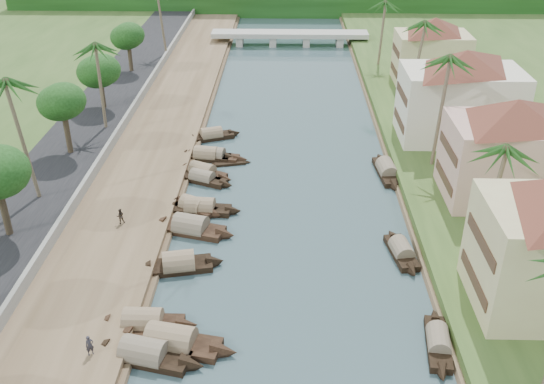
{
  "coord_description": "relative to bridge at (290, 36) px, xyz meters",
  "views": [
    {
      "loc": [
        -0.57,
        -37.09,
        29.29
      ],
      "look_at": [
        -1.76,
        12.74,
        2.0
      ],
      "focal_mm": 40.0,
      "sensor_mm": 36.0,
      "label": 1
    }
  ],
  "objects": [
    {
      "name": "tree_6",
      "position": [
        24.0,
        -40.17,
        4.52
      ],
      "size": [
        4.77,
        4.77,
        7.09
      ],
      "color": "#4D3D2C",
      "rests_on": "ground"
    },
    {
      "name": "sampan_4",
      "position": [
        -10.54,
        -76.03,
        -1.3
      ],
      "size": [
        8.05,
        2.07,
        2.28
      ],
      "rotation": [
        0.0,
        0.0,
        -0.01
      ],
      "color": "black",
      "rests_on": "ground"
    },
    {
      "name": "building_far",
      "position": [
        18.99,
        -44.0,
        4.66
      ],
      "size": [
        15.59,
        15.59,
        10.2
      ],
      "color": "beige",
      "rests_on": "right_bank"
    },
    {
      "name": "retaining_wall",
      "position": [
        -20.2,
        -52.0,
        -0.37
      ],
      "size": [
        0.4,
        180.0,
        1.1
      ],
      "primitive_type": "cube",
      "color": "slate",
      "rests_on": "left_bank"
    },
    {
      "name": "tree_3",
      "position": [
        -24.0,
        -49.56,
        5.36
      ],
      "size": [
        4.57,
        4.57,
        7.68
      ],
      "color": "#4D3D2C",
      "rests_on": "ground"
    },
    {
      "name": "palm_1",
      "position": [
        16.0,
        -66.45,
        8.1
      ],
      "size": [
        3.2,
        3.2,
        10.37
      ],
      "color": "brown",
      "rests_on": "ground"
    },
    {
      "name": "tree_5",
      "position": [
        -24.0,
        -20.29,
        4.81
      ],
      "size": [
        4.47,
        4.47,
        7.07
      ],
      "color": "#4D3D2C",
      "rests_on": "ground"
    },
    {
      "name": "building_mid",
      "position": [
        19.99,
        -58.0,
        4.41
      ],
      "size": [
        14.11,
        14.11,
        9.7
      ],
      "color": "tan",
      "rests_on": "right_bank"
    },
    {
      "name": "sampan_12",
      "position": [
        -8.78,
        -48.08,
        -1.31
      ],
      "size": [
        8.69,
        3.21,
        2.06
      ],
      "rotation": [
        0.0,
        0.0,
        -0.2
      ],
      "color": "black",
      "rests_on": "ground"
    },
    {
      "name": "palm_6",
      "position": [
        -22.0,
        -42.44,
        9.34
      ],
      "size": [
        3.2,
        3.2,
        11.45
      ],
      "color": "brown",
      "rests_on": "ground"
    },
    {
      "name": "canoe_2",
      "position": [
        -6.73,
        -49.51,
        -1.62
      ],
      "size": [
        5.04,
        1.86,
        0.73
      ],
      "rotation": [
        0.0,
        0.0,
        0.23
      ],
      "color": "black",
      "rests_on": "ground"
    },
    {
      "name": "road",
      "position": [
        -24.5,
        -52.0,
        -1.02
      ],
      "size": [
        8.0,
        180.0,
        1.4
      ],
      "primitive_type": "cube",
      "color": "black",
      "rests_on": "ground"
    },
    {
      "name": "sampan_6",
      "position": [
        -8.95,
        -63.24,
        -1.3
      ],
      "size": [
        8.75,
        4.18,
        2.51
      ],
      "rotation": [
        0.0,
        0.0,
        -0.27
      ],
      "color": "black",
      "rests_on": "ground"
    },
    {
      "name": "palm_3",
      "position": [
        16.0,
        -32.57,
        9.69
      ],
      "size": [
        3.2,
        3.2,
        12.02
      ],
      "color": "brown",
      "rests_on": "ground"
    },
    {
      "name": "sampan_10",
      "position": [
        -9.3,
        -52.16,
        -1.31
      ],
      "size": [
        7.35,
        4.77,
        2.08
      ],
      "rotation": [
        0.0,
        0.0,
        -0.47
      ],
      "color": "black",
      "rests_on": "ground"
    },
    {
      "name": "sampan_13",
      "position": [
        -9.42,
        -42.5,
        -1.31
      ],
      "size": [
        7.46,
        4.1,
        2.05
      ],
      "rotation": [
        0.0,
        0.0,
        0.37
      ],
      "color": "black",
      "rests_on": "ground"
    },
    {
      "name": "sampan_11",
      "position": [
        -9.39,
        -48.11,
        -1.31
      ],
      "size": [
        7.68,
        2.69,
        2.17
      ],
      "rotation": [
        0.0,
        0.0,
        -0.14
      ],
      "color": "black",
      "rests_on": "ground"
    },
    {
      "name": "canoe_1",
      "position": [
        -8.82,
        -77.97,
        -1.62
      ],
      "size": [
        5.43,
        1.92,
        0.87
      ],
      "rotation": [
        0.0,
        0.0,
        0.2
      ],
      "color": "black",
      "rests_on": "ground"
    },
    {
      "name": "sampan_9",
      "position": [
        -9.11,
        -53.61,
        -1.32
      ],
      "size": [
        7.15,
        4.15,
        1.87
      ],
      "rotation": [
        0.0,
        0.0,
        -0.41
      ],
      "color": "black",
      "rests_on": "ground"
    },
    {
      "name": "sampan_7",
      "position": [
        -8.57,
        -59.74,
        -1.31
      ],
      "size": [
        8.22,
        2.28,
        2.17
      ],
      "rotation": [
        0.0,
        0.0,
        -0.08
      ],
      "color": "black",
      "rests_on": "ground"
    },
    {
      "name": "sampan_3",
      "position": [
        -9.82,
        -79.13,
        -1.3
      ],
      "size": [
        8.94,
        3.76,
        2.34
      ],
      "rotation": [
        0.0,
        0.0,
        -0.23
      ],
      "color": "black",
      "rests_on": "ground"
    },
    {
      "name": "palm_7",
      "position": [
        14.0,
        -15.51,
        8.78
      ],
      "size": [
        3.2,
        3.2,
        11.08
      ],
      "color": "brown",
      "rests_on": "ground"
    },
    {
      "name": "person_far",
      "position": [
        -15.21,
        -63.15,
        -0.21
      ],
      "size": [
        0.84,
        0.75,
        1.42
      ],
      "primitive_type": "imported",
      "rotation": [
        0.0,
        0.0,
        3.5
      ],
      "color": "#332A23",
      "rests_on": "left_bank"
    },
    {
      "name": "ground",
      "position": [
        -0.0,
        -72.0,
        -1.72
      ],
      "size": [
        220.0,
        220.0,
        0.0
      ],
      "primitive_type": "plane",
      "color": "#374E53",
      "rests_on": "ground"
    },
    {
      "name": "sampan_5",
      "position": [
        -9.13,
        -68.9,
        -1.3
      ],
      "size": [
        7.79,
        3.38,
        2.4
      ],
      "rotation": [
        0.0,
        0.0,
        0.21
      ],
      "color": "black",
      "rests_on": "ground"
    },
    {
      "name": "tree_4",
      "position": [
        -24.0,
        -35.87,
        4.4
      ],
      "size": [
        4.87,
        4.87,
        6.8
      ],
      "color": "#4D3D2C",
      "rests_on": "ground"
    },
    {
      "name": "person_near",
      "position": [
        -13.19,
        -79.57,
        -0.18
      ],
      "size": [
        0.65,
        0.6,
        1.49
      ],
      "primitive_type": "imported",
      "rotation": [
        0.0,
        0.0,
        0.59
      ],
      "color": "#2A2931",
      "rests_on": "left_bank"
    },
    {
      "name": "building_distant",
      "position": [
        19.99,
        -24.0,
        4.16
      ],
      "size": [
        12.62,
        12.62,
        9.2
      ],
      "color": "#CEC88A",
      "rests_on": "right_bank"
    },
    {
      "name": "bridge",
      "position": [
        0.0,
        0.0,
        0.0
      ],
      "size": [
        28.0,
        4.0,
        2.4
      ],
      "color": "#A8A79D",
      "rests_on": "ground"
    },
    {
      "name": "palm_2",
      "position": [
        15.0,
        -51.19,
        10.64
      ],
      "size": [
        3.2,
        3.2,
        13.01
      ],
      "color": "brown",
      "rests_on": "ground"
    },
    {
      "name": "right_bank",
      "position": [
        19.0,
        -52.0,
        -1.12
      ],
      "size": [
        16.0,
        180.0,
        1.2
      ],
      "primitive_type": "cube",
      "color": "#2F4A1D",
      "rests_on": "ground"
    },
    {
      "name": "sampan_16",
      "position": [
        10.26,
        -51.39,
        -1.31
      ],
      "size": [
        2.47,
        8.99,
        2.17
      ],
      "rotation": [
        0.0,
        0.0,
        1.67
      ],
      "color": "black",
      "rests_on": "ground"
    },
    {
      "name": "sampan_15",
      "position": [
        9.33,
        -66.53,
        -1.31
      ],
      "size": [
        2.55,
        7.17,
        1.93
      ],
      "rotation": [
        0.0,
        0.0,
        1.73
      ],
      "color": "black",
      "rests_on": "ground"
    },
    {
      "name": "sampan_8",
      "position": [
        -9.29,
        -59.46,
        -1.31
      ],
      "size": [
        6.52,
        4.43,
        2.06
      ],
      "rotation": [
        0.0,
        0.0,
        -0.48
      ],
      "color": "black",
      "rests_on": "ground"
    },
    {
      "name": "sampan_2",
      "position": [
        -8.23,
        -77.87,
        -1.3
      ],
      "size": [
        9.84,
        3.81,
        2.5
      ],
      "rotation": [
        0.0,
        0.0,
        -0.2
      ],
      "color": "black",
      "rests_on": "ground"
    },
    {
      "name": "left_bank",
      "position": [
        -16.0,
        -52.0,
        -1.32
      ],
      "size": [
        10.0,
        180.0,
        0.8
      ],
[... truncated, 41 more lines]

